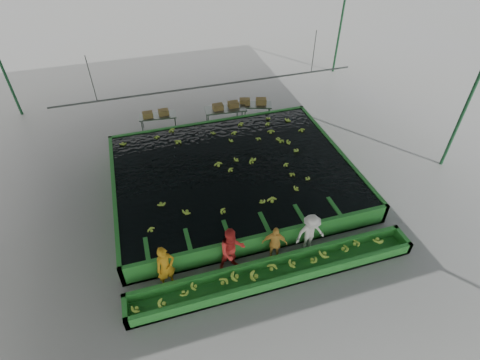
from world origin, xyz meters
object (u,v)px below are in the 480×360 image
object	(u,v)px
worker_a	(166,267)
box_stack_left	(156,116)
sorting_trough	(276,272)
packing_table_mid	(226,117)
packing_table_left	(159,123)
flotation_tank	(233,175)
worker_c	(274,243)
box_stack_mid	(226,108)
packing_table_right	(253,112)
worker_d	(310,233)
box_stack_right	(253,104)
worker_b	(232,250)

from	to	relation	value
worker_a	box_stack_left	xyz separation A→B (m)	(0.91, 9.59, -0.01)
worker_a	sorting_trough	bearing A→B (deg)	-30.27
packing_table_mid	packing_table_left	bearing A→B (deg)	170.87
flotation_tank	worker_c	xyz separation A→B (m)	(0.24, -4.30, 0.30)
flotation_tank	box_stack_left	size ratio (longest dim) A/B	7.61
box_stack_mid	packing_table_left	bearing A→B (deg)	171.43
packing_table_right	box_stack_mid	world-z (taller)	box_stack_mid
worker_d	box_stack_left	distance (m)	10.46
flotation_tank	worker_c	distance (m)	4.32
packing_table_right	box_stack_left	xyz separation A→B (m)	(-5.15, 0.36, 0.41)
packing_table_mid	box_stack_right	xyz separation A→B (m)	(1.58, 0.21, 0.39)
packing_table_mid	box_stack_right	world-z (taller)	box_stack_right
packing_table_right	box_stack_left	distance (m)	5.18
worker_d	box_stack_left	bearing A→B (deg)	113.20
worker_c	packing_table_left	xyz separation A→B (m)	(-2.74, 9.62, -0.32)
flotation_tank	worker_d	xyz separation A→B (m)	(1.58, -4.30, 0.38)
worker_a	box_stack_mid	distance (m)	10.14
sorting_trough	box_stack_mid	xyz separation A→B (m)	(0.99, 9.90, 0.73)
worker_b	box_stack_left	distance (m)	9.68
flotation_tank	sorting_trough	world-z (taller)	flotation_tank
worker_b	worker_c	world-z (taller)	worker_b
worker_b	worker_d	world-z (taller)	worker_b
packing_table_mid	box_stack_mid	size ratio (longest dim) A/B	1.58
worker_b	box_stack_mid	xyz separation A→B (m)	(2.28, 9.10, 0.05)
sorting_trough	packing_table_right	bearing A→B (deg)	75.66
packing_table_mid	box_stack_right	distance (m)	1.64
worker_d	worker_c	bearing A→B (deg)	179.71
worker_b	box_stack_left	bearing A→B (deg)	95.85
worker_d	packing_table_mid	bearing A→B (deg)	93.57
packing_table_left	box_stack_right	distance (m)	5.08
flotation_tank	packing_table_left	world-z (taller)	flotation_tank
flotation_tank	box_stack_right	bearing A→B (deg)	62.85
packing_table_left	box_stack_mid	size ratio (longest dim) A/B	1.38
worker_c	packing_table_mid	distance (m)	9.10
box_stack_left	worker_b	bearing A→B (deg)	-82.29
worker_c	packing_table_left	bearing A→B (deg)	126.33
box_stack_right	packing_table_left	bearing A→B (deg)	176.02
worker_c	box_stack_right	size ratio (longest dim) A/B	1.06
worker_a	box_stack_mid	bearing A→B (deg)	46.33
worker_c	packing_table_left	world-z (taller)	worker_c
box_stack_right	packing_table_mid	bearing A→B (deg)	-172.55
worker_d	packing_table_right	xyz separation A→B (m)	(0.99, 9.23, -0.39)
box_stack_mid	worker_d	bearing A→B (deg)	-86.30
worker_a	box_stack_right	size ratio (longest dim) A/B	1.22
worker_d	sorting_trough	bearing A→B (deg)	-153.41
box_stack_right	packing_table_right	bearing A→B (deg)	-70.46
sorting_trough	box_stack_left	bearing A→B (deg)	103.99
worker_c	worker_d	size ratio (longest dim) A/B	0.91
worker_b	box_stack_left	size ratio (longest dim) A/B	1.43
worker_b	box_stack_right	size ratio (longest dim) A/B	1.32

